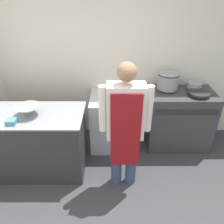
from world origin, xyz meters
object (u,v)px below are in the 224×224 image
Objects in this scene: plastic_tub at (11,122)px; stock_pot at (167,80)px; sauce_pot at (194,85)px; fridge_unit at (110,121)px; mixing_bowl at (28,111)px; stove at (178,119)px; person_cook at (125,124)px; saute_pan at (198,93)px.

stock_pot is (2.02, 0.91, 0.15)m from plastic_tub.
sauce_pot is (2.44, 0.91, 0.06)m from plastic_tub.
mixing_bowl is (-1.02, -0.60, 0.54)m from fridge_unit.
mixing_bowl is (-2.10, -0.61, 0.50)m from stove.
person_cook is (0.17, -0.85, 0.51)m from fridge_unit.
saute_pan is at bearing 16.02° from plastic_tub.
sauce_pot reaches higher than stove.
stove is 8.66× the size of plastic_tub.
stock_pot is at bearing 24.31° from plastic_tub.
mixing_bowl is at bearing -167.72° from saute_pan.
fridge_unit is at bearing 34.52° from plastic_tub.
stove is 4.57× the size of sauce_pot.
stove is 3.04× the size of stock_pot.
stock_pot reaches higher than fridge_unit.
stock_pot is 0.48m from saute_pan.
stove is 1.08m from fridge_unit.
plastic_tub is at bearing 177.68° from person_cook.
fridge_unit is 4.02× the size of sauce_pot.
mixing_bowl reaches higher than fridge_unit.
sauce_pot is (0.20, 0.11, 0.53)m from stove.
person_cook is at bearing -78.65° from fridge_unit.
plastic_tub is (-1.16, -0.80, 0.50)m from fridge_unit.
person_cook is 1.22m from mixing_bowl.
person_cook reaches higher than saute_pan.
fridge_unit is 1.50m from plastic_tub.
saute_pan reaches higher than stove.
person_cook is 5.35× the size of saute_pan.
saute_pan is (0.20, -0.11, 0.50)m from stove.
saute_pan is at bearing -28.43° from stove.
plastic_tub is (-0.14, -0.20, -0.03)m from mixing_bowl.
fridge_unit is 1.01m from person_cook.
fridge_unit is 2.75× the size of mixing_bowl.
stock_pot is (0.69, 0.97, 0.15)m from person_cook.
saute_pan is (1.28, -0.10, 0.54)m from fridge_unit.
mixing_bowl is 2.35m from saute_pan.
fridge_unit is 1.39m from saute_pan.
stove is 0.55m from saute_pan.
stock_pot reaches higher than sauce_pot.
stove is at bearing -151.07° from sauce_pot.
stove is 2.43m from plastic_tub.
plastic_tub is at bearing -160.24° from stove.
mixing_bowl is at bearing 55.17° from plastic_tub.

